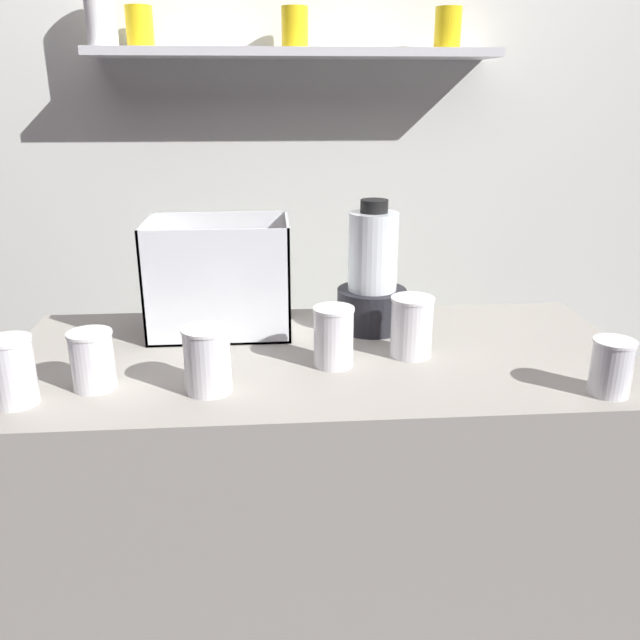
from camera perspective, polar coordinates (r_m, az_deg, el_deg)
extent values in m
cube|color=#9E998E|center=(1.68, 0.00, -17.29)|extent=(1.40, 0.64, 0.90)
cube|color=silver|center=(2.13, -1.63, 13.86)|extent=(2.60, 0.04, 2.50)
cube|color=silver|center=(2.00, -2.19, 22.38)|extent=(1.16, 0.20, 0.02)
cylinder|color=yellow|center=(2.05, -15.55, 23.55)|extent=(0.08, 0.08, 0.11)
cylinder|color=yellow|center=(2.01, -2.22, 24.28)|extent=(0.08, 0.08, 0.11)
cylinder|color=yellow|center=(2.05, 11.16, 23.86)|extent=(0.08, 0.08, 0.11)
cylinder|color=white|center=(2.06, -18.74, 24.19)|extent=(0.08, 0.08, 0.18)
cube|color=white|center=(1.63, -8.58, -0.68)|extent=(0.34, 0.23, 0.01)
cube|color=white|center=(1.48, -9.11, 2.70)|extent=(0.34, 0.01, 0.27)
cube|color=white|center=(1.69, -8.56, 4.82)|extent=(0.34, 0.01, 0.27)
cube|color=white|center=(1.61, -14.69, 3.63)|extent=(0.01, 0.23, 0.27)
cube|color=white|center=(1.58, -2.84, 3.99)|extent=(0.01, 0.23, 0.27)
cone|color=orange|center=(1.64, -9.92, -0.01)|extent=(0.12, 0.12, 0.02)
cone|color=orange|center=(1.60, -8.38, -0.14)|extent=(0.13, 0.13, 0.03)
cone|color=orange|center=(1.61, -10.75, -0.20)|extent=(0.11, 0.16, 0.03)
cone|color=orange|center=(1.62, -7.65, -0.06)|extent=(0.09, 0.14, 0.03)
cone|color=orange|center=(1.60, -9.07, 0.73)|extent=(0.16, 0.10, 0.03)
cone|color=orange|center=(1.62, -6.30, 0.95)|extent=(0.05, 0.16, 0.03)
cone|color=orange|center=(1.61, -9.06, 1.22)|extent=(0.11, 0.18, 0.04)
cone|color=orange|center=(1.60, -9.99, 0.95)|extent=(0.09, 0.14, 0.03)
cone|color=orange|center=(1.60, -10.70, 2.34)|extent=(0.10, 0.16, 0.03)
cone|color=orange|center=(1.61, -9.26, 1.73)|extent=(0.12, 0.12, 0.03)
cone|color=orange|center=(1.62, -10.44, 2.54)|extent=(0.09, 0.15, 0.03)
cone|color=orange|center=(1.60, -6.45, 2.18)|extent=(0.16, 0.04, 0.03)
cylinder|color=black|center=(1.61, 4.54, 1.00)|extent=(0.17, 0.17, 0.10)
cylinder|color=silver|center=(1.57, 4.67, 6.01)|extent=(0.12, 0.12, 0.19)
cylinder|color=red|center=(1.58, 4.60, 3.40)|extent=(0.11, 0.11, 0.04)
cylinder|color=black|center=(1.54, 4.79, 9.94)|extent=(0.07, 0.07, 0.03)
cylinder|color=white|center=(1.34, -25.42, -4.21)|extent=(0.08, 0.08, 0.12)
cylinder|color=maroon|center=(1.35, -25.27, -5.18)|extent=(0.08, 0.08, 0.07)
cylinder|color=white|center=(1.31, -25.82, -1.61)|extent=(0.09, 0.09, 0.01)
cylinder|color=white|center=(1.35, -19.35, -3.46)|extent=(0.08, 0.08, 0.11)
cylinder|color=maroon|center=(1.36, -19.28, -4.04)|extent=(0.08, 0.08, 0.08)
cylinder|color=white|center=(1.33, -19.63, -1.13)|extent=(0.09, 0.09, 0.01)
cylinder|color=white|center=(1.28, -9.84, -3.60)|extent=(0.09, 0.09, 0.12)
cylinder|color=orange|center=(1.28, -9.81, -4.11)|extent=(0.08, 0.08, 0.10)
cylinder|color=white|center=(1.25, -10.01, -0.85)|extent=(0.09, 0.09, 0.01)
cylinder|color=white|center=(1.38, 1.20, -1.59)|extent=(0.08, 0.08, 0.12)
cylinder|color=maroon|center=(1.38, 1.20, -2.05)|extent=(0.08, 0.08, 0.10)
cylinder|color=white|center=(1.36, 1.22, 0.96)|extent=(0.09, 0.09, 0.01)
cylinder|color=white|center=(1.44, 8.04, -0.69)|extent=(0.09, 0.09, 0.13)
cylinder|color=yellow|center=(1.45, 8.02, -1.14)|extent=(0.08, 0.08, 0.10)
cylinder|color=white|center=(1.42, 8.17, 1.85)|extent=(0.10, 0.10, 0.01)
cylinder|color=white|center=(1.37, 24.21, -3.92)|extent=(0.08, 0.08, 0.10)
cylinder|color=orange|center=(1.38, 24.10, -4.65)|extent=(0.07, 0.07, 0.07)
cylinder|color=white|center=(1.35, 24.53, -1.76)|extent=(0.08, 0.08, 0.01)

